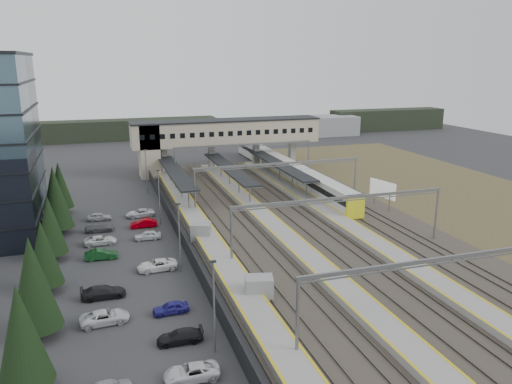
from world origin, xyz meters
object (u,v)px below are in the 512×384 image
object	(u,v)px
relay_cabin_near	(259,288)
billboard	(382,190)
footbridge	(214,135)
train	(285,168)
relay_cabin_far	(201,232)

from	to	relation	value
relay_cabin_near	billboard	distance (m)	37.71
footbridge	train	size ratio (longest dim) A/B	0.68
footbridge	billboard	size ratio (longest dim) A/B	7.60
train	billboard	distance (m)	25.80
relay_cabin_near	train	distance (m)	53.48
relay_cabin_far	footbridge	xyz separation A→B (m)	(11.42, 40.67, 6.74)
relay_cabin_near	footbridge	world-z (taller)	footbridge
relay_cabin_near	footbridge	bearing A→B (deg)	81.06
relay_cabin_far	train	world-z (taller)	train
relay_cabin_far	billboard	bearing A→B (deg)	10.70
footbridge	billboard	xyz separation A→B (m)	(19.59, -34.81, -4.92)
relay_cabin_near	billboard	size ratio (longest dim) A/B	0.60
train	relay_cabin_near	bearing A→B (deg)	-113.80
relay_cabin_far	footbridge	bearing A→B (deg)	74.31
footbridge	billboard	bearing A→B (deg)	-60.63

